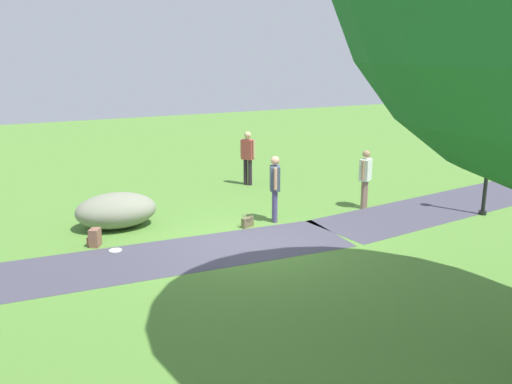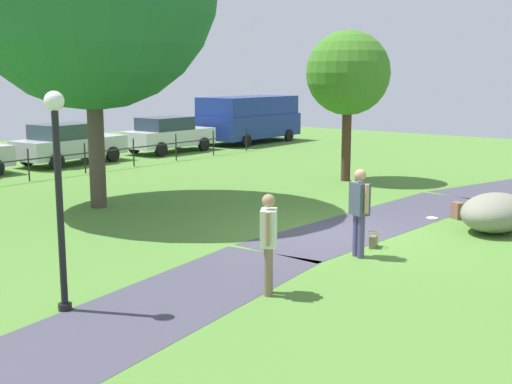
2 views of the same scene
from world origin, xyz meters
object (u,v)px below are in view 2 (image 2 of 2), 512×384
young_tree_near_path (348,74)px  frisbee_on_grass (432,218)px  passerby_on_path (269,237)px  lamp_post (58,176)px  lawn_boulder (495,213)px  parked_coupe_black (69,143)px  handbag_on_grass (374,240)px  parked_suv_orange (168,134)px  woman_with_handbag (359,207)px  backpack_by_boulder (458,211)px  delivery_van (249,117)px

young_tree_near_path → frisbee_on_grass: 6.76m
young_tree_near_path → passerby_on_path: (-10.45, -4.90, -2.50)m
lamp_post → lawn_boulder: bearing=-19.9°
parked_coupe_black → lawn_boulder: bearing=-93.0°
passerby_on_path → handbag_on_grass: 3.66m
handbag_on_grass → frisbee_on_grass: (3.25, 0.21, -0.13)m
passerby_on_path → handbag_on_grass: bearing=1.8°
parked_coupe_black → parked_suv_orange: same height
woman_with_handbag → parked_suv_orange: 17.88m
backpack_by_boulder → parked_suv_orange: 16.12m
handbag_on_grass → passerby_on_path: bearing=-178.2°
backpack_by_boulder → delivery_van: size_ratio=0.07×
lamp_post → passerby_on_path: 3.25m
parked_coupe_black → delivery_van: bearing=-1.1°
frisbee_on_grass → parked_coupe_black: (0.47, 14.92, 0.80)m
young_tree_near_path → lawn_boulder: (-4.02, -6.20, -2.99)m
young_tree_near_path → parked_suv_orange: young_tree_near_path is taller
parked_suv_orange → young_tree_near_path: bearing=-100.7°
passerby_on_path → parked_suv_orange: bearing=50.6°
handbag_on_grass → lamp_post: bearing=163.4°
passerby_on_path → handbag_on_grass: (3.57, 0.11, -0.78)m
lamp_post → frisbee_on_grass: 9.58m
lawn_boulder → handbag_on_grass: size_ratio=5.76×
handbag_on_grass → delivery_van: delivery_van is taller
lawn_boulder → backpack_by_boulder: 1.37m
young_tree_near_path → passerby_on_path: size_ratio=2.99×
lawn_boulder → parked_coupe_black: size_ratio=0.45×
backpack_by_boulder → young_tree_near_path: bearing=57.1°
backpack_by_boulder → handbag_on_grass: bearing=175.5°
backpack_by_boulder → delivery_van: (10.72, 15.20, 1.07)m
frisbee_on_grass → lawn_boulder: bearing=-104.0°
young_tree_near_path → woman_with_handbag: young_tree_near_path is taller
lamp_post → handbag_on_grass: 6.51m
delivery_van → handbag_on_grass: bearing=-133.8°
young_tree_near_path → lawn_boulder: 7.98m
young_tree_near_path → frisbee_on_grass: bearing=-128.3°
parked_suv_orange → delivery_van: delivery_van is taller
lawn_boulder → woman_with_handbag: 3.92m
backpack_by_boulder → delivery_van: delivery_van is taller
lawn_boulder → delivery_van: size_ratio=0.35×
backpack_by_boulder → parked_suv_orange: parked_suv_orange is taller
lawn_boulder → delivery_van: 19.97m
parked_suv_orange → frisbee_on_grass: bearing=-110.6°
parked_coupe_black → parked_suv_orange: size_ratio=1.04×
young_tree_near_path → lamp_post: (-12.86, -3.01, -1.43)m
delivery_van → lamp_post: bearing=-147.1°
frisbee_on_grass → delivery_van: (11.05, 14.71, 1.26)m
handbag_on_grass → parked_coupe_black: bearing=76.2°
woman_with_handbag → passerby_on_path: 2.76m
frisbee_on_grass → delivery_van: bearing=53.1°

